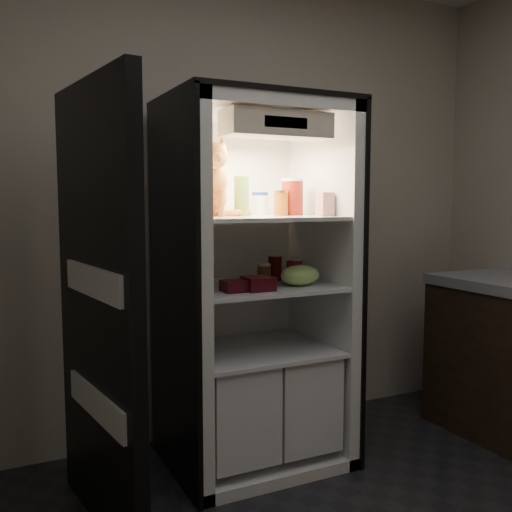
{
  "coord_description": "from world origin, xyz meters",
  "views": [
    {
      "loc": [
        -1.27,
        -1.26,
        1.37
      ],
      "look_at": [
        -0.01,
        1.32,
        1.09
      ],
      "focal_mm": 40.0,
      "sensor_mm": 36.0,
      "label": 1
    }
  ],
  "objects": [
    {
      "name": "refrigerator",
      "position": [
        0.0,
        1.38,
        0.79
      ],
      "size": [
        0.9,
        0.72,
        1.88
      ],
      "color": "white",
      "rests_on": "floor"
    },
    {
      "name": "parmesan_shaker",
      "position": [
        -0.05,
        1.4,
        1.39
      ],
      "size": [
        0.08,
        0.08,
        0.2
      ],
      "color": "#238139",
      "rests_on": "refrigerator"
    },
    {
      "name": "condiment_jar",
      "position": [
        0.07,
        1.37,
        0.99
      ],
      "size": [
        0.07,
        0.07,
        0.1
      ],
      "color": "#583219",
      "rests_on": "refrigerator"
    },
    {
      "name": "grape_bag",
      "position": [
        0.19,
        1.2,
        0.99
      ],
      "size": [
        0.21,
        0.15,
        0.1
      ],
      "primitive_type": "ellipsoid",
      "color": "#91BD58",
      "rests_on": "refrigerator"
    },
    {
      "name": "mayo_tub",
      "position": [
        0.11,
        1.5,
        1.35
      ],
      "size": [
        0.09,
        0.09,
        0.12
      ],
      "color": "white",
      "rests_on": "refrigerator"
    },
    {
      "name": "berry_box_left",
      "position": [
        -0.2,
        1.17,
        0.97
      ],
      "size": [
        0.11,
        0.11,
        0.05
      ],
      "primitive_type": "cube",
      "color": "#450B12",
      "rests_on": "refrigerator"
    },
    {
      "name": "soda_can_c",
      "position": [
        0.18,
        1.24,
        1.01
      ],
      "size": [
        0.07,
        0.07,
        0.13
      ],
      "color": "black",
      "rests_on": "refrigerator"
    },
    {
      "name": "berry_box_right",
      "position": [
        -0.08,
        1.15,
        0.97
      ],
      "size": [
        0.13,
        0.13,
        0.07
      ],
      "primitive_type": "cube",
      "color": "#450B12",
      "rests_on": "refrigerator"
    },
    {
      "name": "pepper_jar",
      "position": [
        0.23,
        1.37,
        1.39
      ],
      "size": [
        0.12,
        0.12,
        0.19
      ],
      "color": "#9A2B14",
      "rests_on": "refrigerator"
    },
    {
      "name": "room_shell",
      "position": [
        0.0,
        0.0,
        1.62
      ],
      "size": [
        3.6,
        3.6,
        3.6
      ],
      "color": "white",
      "rests_on": "floor"
    },
    {
      "name": "tabby_cat",
      "position": [
        -0.22,
        1.4,
        1.43
      ],
      "size": [
        0.32,
        0.38,
        0.39
      ],
      "rotation": [
        0.0,
        0.0,
        -0.13
      ],
      "color": "#B95317",
      "rests_on": "refrigerator"
    },
    {
      "name": "soda_can_b",
      "position": [
        0.24,
        1.38,
        0.99
      ],
      "size": [
        0.06,
        0.06,
        0.11
      ],
      "color": "black",
      "rests_on": "refrigerator"
    },
    {
      "name": "cream_carton",
      "position": [
        0.32,
        1.18,
        1.35
      ],
      "size": [
        0.07,
        0.07,
        0.12
      ],
      "primitive_type": "cube",
      "color": "white",
      "rests_on": "refrigerator"
    },
    {
      "name": "fridge_door",
      "position": [
        -0.84,
        1.08,
        0.91
      ],
      "size": [
        0.18,
        0.87,
        1.85
      ],
      "rotation": [
        0.0,
        0.0,
        0.14
      ],
      "color": "black",
      "rests_on": "floor"
    },
    {
      "name": "salsa_jar",
      "position": [
        0.15,
        1.34,
        1.36
      ],
      "size": [
        0.07,
        0.07,
        0.13
      ],
      "color": "maroon",
      "rests_on": "refrigerator"
    },
    {
      "name": "soda_can_a",
      "position": [
        0.15,
        1.41,
        1.01
      ],
      "size": [
        0.07,
        0.07,
        0.14
      ],
      "color": "black",
      "rests_on": "refrigerator"
    }
  ]
}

